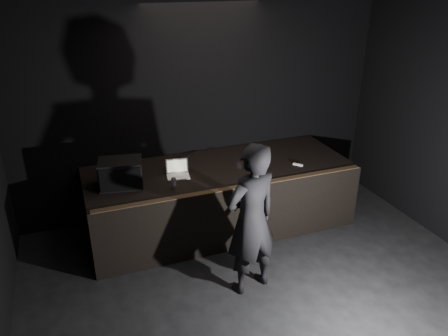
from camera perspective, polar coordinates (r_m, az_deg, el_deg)
The scene contains 10 objects.
room_walls at distance 3.94m, azimuth 13.17°, elevation -1.66°, with size 6.10×7.10×3.52m.
stage_riser at distance 6.81m, azimuth -0.53°, elevation -3.75°, with size 4.00×1.50×1.00m, color black.
riser_lip at distance 5.99m, azimuth 1.79°, elevation -2.48°, with size 3.92×0.10×0.01m, color brown.
stage_monitor at distance 6.10m, azimuth -13.31°, elevation -0.70°, with size 0.64×0.52×0.38m.
cable at distance 6.87m, azimuth -5.51°, elevation 1.12°, with size 0.02×0.02×0.83m, color black.
laptop at distance 6.35m, azimuth -6.07°, elevation -0.47°, with size 0.36×0.33×0.22m.
beer_can at distance 5.97m, azimuth -6.57°, elevation -1.99°, with size 0.06×0.06×0.15m.
plastic_cup at distance 6.50m, azimuth 2.01°, elevation 0.26°, with size 0.09×0.09×0.11m, color white.
wii_remote at distance 6.74m, azimuth 9.64°, elevation 0.43°, with size 0.04×0.15×0.03m, color silver.
person at distance 5.27m, azimuth 3.58°, elevation -6.78°, with size 0.72×0.47×1.97m, color black.
Camera 1 is at (-2.05, -2.91, 3.71)m, focal length 35.00 mm.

